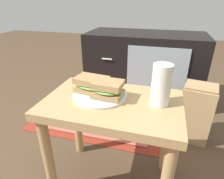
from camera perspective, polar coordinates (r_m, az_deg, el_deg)
The scene contains 9 objects.
ground_plane at distance 1.08m, azimuth 0.05°, elevation -25.22°, with size 8.00×8.00×0.00m, color #4C3826.
side_table at distance 0.82m, azimuth 0.06°, elevation -8.85°, with size 0.56×0.36×0.46m.
tv_cabinet at distance 1.70m, azimuth 9.50°, elevation 6.69°, with size 0.96×0.46×0.58m.
area_rug at distance 1.50m, azimuth -3.60°, elevation -7.90°, with size 0.96×0.63×0.01m.
plate at distance 0.81m, azimuth -3.67°, elevation -1.62°, with size 0.23×0.23×0.01m, color silver.
sandwich_front at distance 0.82m, azimuth -6.11°, elevation 1.51°, with size 0.16×0.12×0.07m.
sandwich_back at distance 0.77m, azimuth -1.25°, elevation 0.17°, with size 0.14×0.11×0.07m.
beer_glass at distance 0.74m, azimuth 14.50°, elevation 1.02°, with size 0.07×0.07×0.16m.
paper_bag at distance 1.29m, azimuth 23.83°, elevation -6.69°, with size 0.20×0.16×0.39m.
Camera 1 is at (0.18, -0.65, 0.84)m, focal length 30.42 mm.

